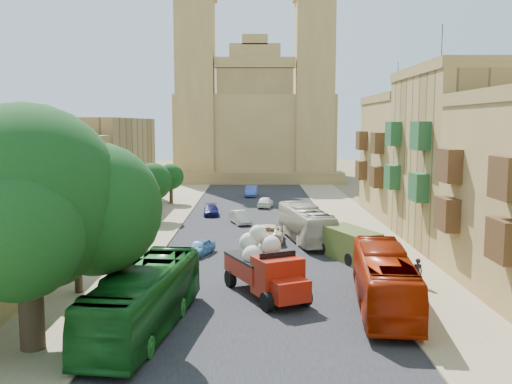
{
  "coord_description": "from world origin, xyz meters",
  "views": [
    {
      "loc": [
        -0.17,
        -19.13,
        9.45
      ],
      "look_at": [
        0.0,
        26.0,
        4.0
      ],
      "focal_mm": 40.0,
      "sensor_mm": 36.0,
      "label": 1
    }
  ],
  "objects_px": {
    "street_tree_c": "(153,182)",
    "bus_cream_east": "(306,224)",
    "red_truck": "(266,266)",
    "car_white_a": "(240,217)",
    "car_cream": "(268,232)",
    "pedestrian_a": "(417,272)",
    "bus_green_north": "(144,299)",
    "street_tree_a": "(77,239)",
    "car_white_b": "(265,202)",
    "church": "(255,123)",
    "pedestrian_c": "(365,248)",
    "street_tree_b": "(125,206)",
    "bus_red_east": "(384,280)",
    "ficus_tree": "(29,205)",
    "olive_pickup": "(349,244)",
    "street_tree_d": "(171,177)",
    "car_blue_b": "(251,191)",
    "car_blue_a": "(200,247)",
    "car_dkblue": "(211,210)"
  },
  "relations": [
    {
      "from": "street_tree_c",
      "to": "bus_cream_east",
      "type": "xyz_separation_m",
      "value": [
        14.0,
        -9.88,
        -2.38
      ]
    },
    {
      "from": "red_truck",
      "to": "car_white_a",
      "type": "xyz_separation_m",
      "value": [
        -1.97,
        22.65,
        -1.05
      ]
    },
    {
      "from": "car_cream",
      "to": "pedestrian_a",
      "type": "bearing_deg",
      "value": 123.56
    },
    {
      "from": "bus_green_north",
      "to": "car_cream",
      "type": "xyz_separation_m",
      "value": [
        6.15,
        20.25,
        -0.84
      ]
    },
    {
      "from": "street_tree_a",
      "to": "car_white_b",
      "type": "distance_m",
      "value": 34.51
    },
    {
      "from": "street_tree_c",
      "to": "street_tree_a",
      "type": "bearing_deg",
      "value": -90.0
    },
    {
      "from": "church",
      "to": "pedestrian_c",
      "type": "xyz_separation_m",
      "value": [
        7.5,
        -59.28,
        -8.6
      ]
    },
    {
      "from": "car_white_a",
      "to": "street_tree_b",
      "type": "bearing_deg",
      "value": -148.45
    },
    {
      "from": "church",
      "to": "street_tree_c",
      "type": "bearing_deg",
      "value": -103.21
    },
    {
      "from": "bus_red_east",
      "to": "car_white_a",
      "type": "distance_m",
      "value": 26.05
    },
    {
      "from": "street_tree_a",
      "to": "red_truck",
      "type": "relative_size",
      "value": 0.67
    },
    {
      "from": "ficus_tree",
      "to": "olive_pickup",
      "type": "distance_m",
      "value": 23.12
    },
    {
      "from": "street_tree_d",
      "to": "street_tree_b",
      "type": "bearing_deg",
      "value": -90.0
    },
    {
      "from": "car_white_a",
      "to": "car_cream",
      "type": "height_order",
      "value": "car_cream"
    },
    {
      "from": "bus_red_east",
      "to": "pedestrian_a",
      "type": "relative_size",
      "value": 6.43
    },
    {
      "from": "car_white_a",
      "to": "church",
      "type": "bearing_deg",
      "value": 69.97
    },
    {
      "from": "street_tree_a",
      "to": "car_white_b",
      "type": "xyz_separation_m",
      "value": [
        11.12,
        32.58,
        -2.47
      ]
    },
    {
      "from": "bus_red_east",
      "to": "pedestrian_a",
      "type": "height_order",
      "value": "bus_red_east"
    },
    {
      "from": "bus_cream_east",
      "to": "car_white_b",
      "type": "distance_m",
      "value": 18.7
    },
    {
      "from": "car_white_b",
      "to": "car_blue_b",
      "type": "distance_m",
      "value": 9.99
    },
    {
      "from": "car_blue_b",
      "to": "car_cream",
      "type": "bearing_deg",
      "value": -83.01
    },
    {
      "from": "street_tree_c",
      "to": "street_tree_d",
      "type": "relative_size",
      "value": 1.2
    },
    {
      "from": "church",
      "to": "car_blue_b",
      "type": "height_order",
      "value": "church"
    },
    {
      "from": "pedestrian_c",
      "to": "bus_green_north",
      "type": "bearing_deg",
      "value": -22.37
    },
    {
      "from": "street_tree_b",
      "to": "pedestrian_c",
      "type": "distance_m",
      "value": 18.25
    },
    {
      "from": "street_tree_a",
      "to": "olive_pickup",
      "type": "relative_size",
      "value": 0.82
    },
    {
      "from": "church",
      "to": "car_cream",
      "type": "xyz_separation_m",
      "value": [
        1.0,
        -52.39,
        -8.83
      ]
    },
    {
      "from": "car_blue_a",
      "to": "pedestrian_c",
      "type": "relative_size",
      "value": 1.79
    },
    {
      "from": "church",
      "to": "red_truck",
      "type": "height_order",
      "value": "church"
    },
    {
      "from": "car_blue_b",
      "to": "car_white_a",
      "type": "bearing_deg",
      "value": -88.83
    },
    {
      "from": "street_tree_a",
      "to": "bus_cream_east",
      "type": "xyz_separation_m",
      "value": [
        14.0,
        14.12,
        -1.67
      ]
    },
    {
      "from": "street_tree_b",
      "to": "car_cream",
      "type": "relative_size",
      "value": 0.97
    },
    {
      "from": "red_truck",
      "to": "car_cream",
      "type": "distance_m",
      "value": 14.9
    },
    {
      "from": "bus_red_east",
      "to": "car_blue_a",
      "type": "xyz_separation_m",
      "value": [
        -10.57,
        11.99,
        -0.95
      ]
    },
    {
      "from": "car_dkblue",
      "to": "street_tree_c",
      "type": "bearing_deg",
      "value": -155.67
    },
    {
      "from": "street_tree_b",
      "to": "bus_cream_east",
      "type": "height_order",
      "value": "street_tree_b"
    },
    {
      "from": "street_tree_a",
      "to": "olive_pickup",
      "type": "bearing_deg",
      "value": 25.87
    },
    {
      "from": "street_tree_d",
      "to": "car_blue_a",
      "type": "distance_m",
      "value": 27.54
    },
    {
      "from": "car_white_b",
      "to": "car_dkblue",
      "type": "bearing_deg",
      "value": 54.96
    },
    {
      "from": "church",
      "to": "pedestrian_c",
      "type": "relative_size",
      "value": 19.9
    },
    {
      "from": "street_tree_a",
      "to": "bus_cream_east",
      "type": "bearing_deg",
      "value": 45.23
    },
    {
      "from": "bus_green_north",
      "to": "car_blue_a",
      "type": "relative_size",
      "value": 3.35
    },
    {
      "from": "bus_green_north",
      "to": "bus_cream_east",
      "type": "height_order",
      "value": "bus_green_north"
    },
    {
      "from": "bus_cream_east",
      "to": "pedestrian_c",
      "type": "relative_size",
      "value": 5.55
    },
    {
      "from": "bus_green_north",
      "to": "car_white_a",
      "type": "distance_m",
      "value": 28.3
    },
    {
      "from": "bus_cream_east",
      "to": "pedestrian_c",
      "type": "xyz_separation_m",
      "value": [
        3.5,
        -6.78,
        -0.5
      ]
    },
    {
      "from": "bus_green_north",
      "to": "car_blue_a",
      "type": "distance_m",
      "value": 15.32
    },
    {
      "from": "car_dkblue",
      "to": "car_white_b",
      "type": "height_order",
      "value": "car_white_b"
    },
    {
      "from": "ficus_tree",
      "to": "car_blue_a",
      "type": "distance_m",
      "value": 18.87
    },
    {
      "from": "car_blue_b",
      "to": "pedestrian_c",
      "type": "height_order",
      "value": "pedestrian_c"
    }
  ]
}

